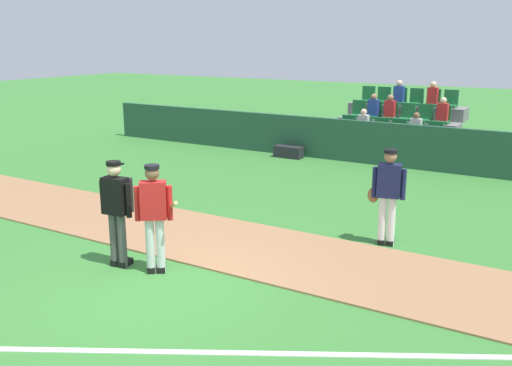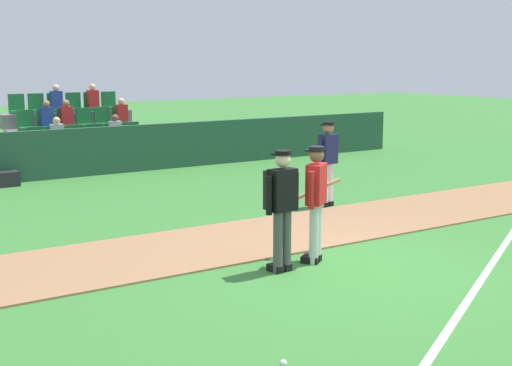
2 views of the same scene
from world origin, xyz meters
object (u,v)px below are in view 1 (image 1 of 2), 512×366
at_px(batter_red_jersey, 154,214).
at_px(umpire_home_plate, 117,207).
at_px(runner_navy_jersey, 388,194).
at_px(equipment_bag, 288,152).

distance_m(batter_red_jersey, umpire_home_plate, 0.70).
xyz_separation_m(batter_red_jersey, runner_navy_jersey, (2.70, 3.10, -0.01)).
distance_m(umpire_home_plate, equipment_bag, 9.41).
bearing_deg(runner_navy_jersey, equipment_bag, 130.70).
bearing_deg(batter_red_jersey, runner_navy_jersey, 48.92).
distance_m(umpire_home_plate, runner_navy_jersey, 4.67).
relative_size(umpire_home_plate, runner_navy_jersey, 1.00).
bearing_deg(batter_red_jersey, umpire_home_plate, -171.67).
relative_size(runner_navy_jersey, equipment_bag, 1.96).
bearing_deg(equipment_bag, runner_navy_jersey, -49.30).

